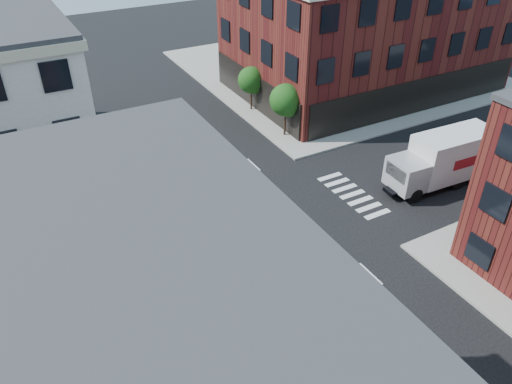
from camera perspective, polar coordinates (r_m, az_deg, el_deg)
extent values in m
plane|color=black|center=(32.54, 1.22, -3.61)|extent=(120.00, 120.00, 0.00)
cube|color=gray|center=(58.53, 9.07, 13.68)|extent=(30.00, 30.00, 0.15)
cube|color=#3F100F|center=(52.78, 12.58, 17.88)|extent=(25.00, 16.00, 12.00)
cylinder|color=black|center=(42.71, 3.30, 7.47)|extent=(0.18, 0.18, 1.47)
cylinder|color=black|center=(42.39, 3.34, 8.37)|extent=(0.12, 0.12, 1.47)
sphere|color=#123C10|center=(41.70, 3.41, 10.45)|extent=(2.69, 2.69, 2.69)
sphere|color=#123C10|center=(41.96, 3.75, 9.78)|extent=(1.85, 1.85, 1.85)
cylinder|color=black|center=(47.44, -0.56, 10.22)|extent=(0.18, 0.18, 1.33)
cylinder|color=black|center=(47.18, -0.56, 10.96)|extent=(0.12, 0.12, 1.33)
sphere|color=#123C10|center=(46.61, -0.57, 12.68)|extent=(2.43, 2.43, 2.43)
sphere|color=#123C10|center=(46.82, -0.23, 12.13)|extent=(1.67, 1.67, 1.67)
cylinder|color=black|center=(24.17, -4.84, -12.56)|extent=(0.12, 0.12, 4.60)
cylinder|color=black|center=(25.65, -4.62, -15.66)|extent=(0.28, 0.28, 0.30)
cube|color=#053819|center=(23.72, -3.71, -10.70)|extent=(1.10, 0.03, 0.22)
cube|color=#053819|center=(23.76, -5.53, -9.88)|extent=(0.03, 1.10, 0.22)
imported|color=black|center=(23.21, -4.34, -9.38)|extent=(0.22, 0.18, 1.10)
imported|color=black|center=(23.25, -5.62, -9.36)|extent=(0.18, 0.22, 1.10)
cube|color=silver|center=(38.37, 21.58, 4.05)|extent=(6.27, 2.96, 3.28)
cube|color=maroon|center=(37.62, 22.97, 3.10)|extent=(2.33, 0.16, 0.74)
cube|color=maroon|center=(39.15, 20.23, 4.95)|extent=(2.33, 0.16, 0.74)
cube|color=#A4A4A6|center=(36.02, 16.88, 1.99)|extent=(2.25, 2.65, 2.12)
cube|color=black|center=(35.22, 15.74, 2.14)|extent=(0.21, 2.01, 0.95)
cube|color=black|center=(38.33, 19.72, 1.48)|extent=(8.52, 1.49, 0.26)
cylinder|color=black|center=(35.94, 17.72, -0.37)|extent=(1.08, 0.42, 1.06)
cylinder|color=black|center=(37.27, 15.52, 1.35)|extent=(1.08, 0.42, 1.06)
cylinder|color=black|center=(38.41, 21.97, 1.03)|extent=(1.08, 0.42, 1.06)
cylinder|color=black|center=(39.66, 19.77, 2.60)|extent=(1.08, 0.42, 1.06)
cylinder|color=black|center=(40.18, 24.50, 1.86)|extent=(1.08, 0.42, 1.06)
cylinder|color=black|center=(41.37, 22.32, 3.35)|extent=(1.08, 0.42, 1.06)
cube|color=red|center=(26.82, -3.42, -13.64)|extent=(0.48, 0.48, 0.04)
cone|color=red|center=(26.57, -3.45, -13.14)|extent=(0.46, 0.46, 0.72)
cylinder|color=white|center=(26.49, -3.46, -12.99)|extent=(0.28, 0.28, 0.08)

